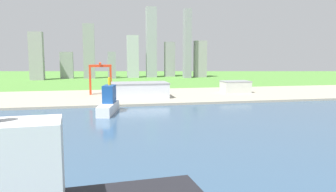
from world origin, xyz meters
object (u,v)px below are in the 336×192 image
port_crane_red (100,71)px  warehouse_annex (235,87)px  ferry_boat (109,103)px  warehouse_main (139,90)px

port_crane_red → warehouse_annex: port_crane_red is taller
ferry_boat → warehouse_main: ferry_boat is taller
warehouse_annex → port_crane_red: bearing=175.8°
warehouse_main → port_crane_red: bearing=137.7°
port_crane_red → warehouse_main: size_ratio=0.66×
port_crane_red → warehouse_main: bearing=-42.3°
ferry_boat → warehouse_main: 86.44m
warehouse_main → warehouse_annex: warehouse_main is taller
ferry_boat → port_crane_red: port_crane_red is taller
ferry_boat → warehouse_main: size_ratio=0.79×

